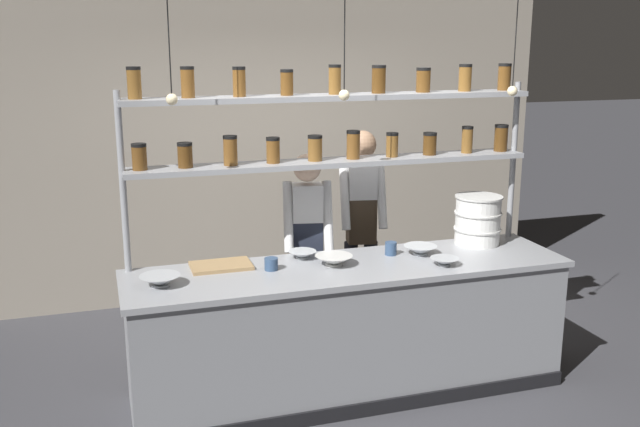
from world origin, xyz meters
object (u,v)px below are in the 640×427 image
Objects in this scene: prep_bowl_near_left at (334,261)px; prep_bowl_center_back at (420,250)px; chef_center at (361,222)px; prep_bowl_near_right at (444,262)px; prep_bowl_far_left at (160,281)px; serving_cup_by_board at (391,248)px; prep_bowl_center_front at (302,255)px; cutting_board at (221,266)px; spice_shelf_unit at (335,135)px; chef_left at (308,245)px; serving_cup_front at (271,264)px; container_stack at (478,220)px.

prep_bowl_center_back is (0.66, 0.05, -0.00)m from prep_bowl_near_left.
chef_center is 1.03m from prep_bowl_near_right.
serving_cup_by_board reaches higher than prep_bowl_far_left.
prep_bowl_center_front is (-0.65, -0.56, -0.05)m from chef_center.
prep_bowl_center_front is at bearing 2.76° from cutting_board.
spice_shelf_unit is 0.89m from chef_left.
spice_shelf_unit is at bearing 16.06° from prep_bowl_far_left.
prep_bowl_far_left reaches higher than prep_bowl_center_back.
prep_bowl_far_left is 2.82× the size of serving_cup_front.
prep_bowl_near_left is at bearing -110.01° from spice_shelf_unit.
serving_cup_front reaches higher than prep_bowl_center_back.
spice_shelf_unit reaches higher than cutting_board.
container_stack is 4.07× the size of serving_cup_front.
cutting_board is at bearing 179.76° from container_stack.
prep_bowl_center_back is (0.17, -0.73, -0.04)m from chef_center.
cutting_board is at bearing -143.82° from chef_center.
chef_center is 4.74× the size of container_stack.
prep_bowl_center_front is (-0.16, 0.21, -0.01)m from prep_bowl_near_left.
prep_bowl_center_back is (-0.52, -0.13, -0.15)m from container_stack.
chef_left reaches higher than prep_bowl_near_left.
prep_bowl_near_left is 0.27m from prep_bowl_center_front.
chef_left is 17.90× the size of serving_cup_front.
prep_bowl_center_back is 0.94× the size of prep_bowl_far_left.
prep_bowl_near_right is (1.44, -0.41, 0.01)m from cutting_board.
prep_bowl_near_left is 1.15m from prep_bowl_far_left.
container_stack is at bearing -5.13° from chef_left.
prep_bowl_center_back is (0.68, -0.49, 0.04)m from chef_left.
container_stack is at bearing 5.61° from serving_cup_by_board.
spice_shelf_unit is 14.70× the size of prep_bowl_center_front.
chef_left is 6.35× the size of prep_bowl_far_left.
prep_bowl_far_left is 1.62m from serving_cup_by_board.
prep_bowl_center_back is 2.53× the size of serving_cup_by_board.
prep_bowl_center_front is 0.63m from serving_cup_by_board.
container_stack is 1.84× the size of prep_bowl_center_front.
serving_cup_by_board is (0.62, -0.11, 0.02)m from prep_bowl_center_front.
chef_left is at bearing 133.61° from prep_bowl_near_right.
prep_bowl_near_right is (0.60, -0.52, -0.81)m from spice_shelf_unit.
chef_left is 0.93× the size of chef_center.
serving_cup_by_board is at bearing -3.80° from cutting_board.
chef_center is 6.75× the size of prep_bowl_near_left.
serving_cup_front is at bearing 167.09° from prep_bowl_near_right.
prep_bowl_center_back is 1.09m from serving_cup_front.
cutting_board is 1.59× the size of prep_bowl_far_left.
prep_bowl_near_left is at bearing 162.31° from prep_bowl_near_right.
prep_bowl_near_left is (0.73, -0.19, 0.02)m from cutting_board.
prep_bowl_far_left is at bearing -176.68° from prep_bowl_near_left.
prep_bowl_center_front is at bearing 15.85° from prep_bowl_far_left.
chef_left reaches higher than prep_bowl_center_front.
prep_bowl_center_front reaches higher than cutting_board.
chef_left is at bearing 92.41° from prep_bowl_near_left.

